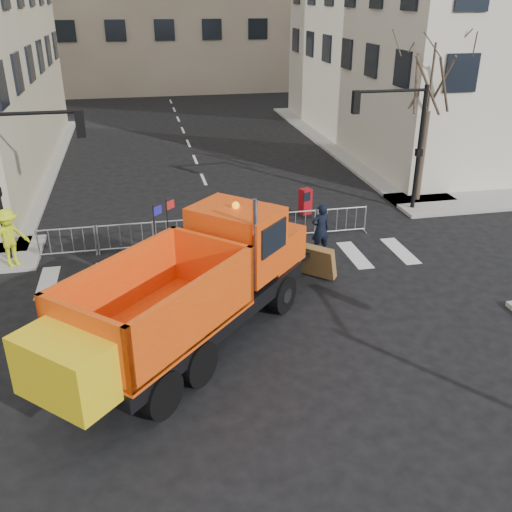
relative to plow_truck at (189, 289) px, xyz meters
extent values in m
plane|color=black|center=(2.20, -0.69, -1.78)|extent=(120.00, 120.00, 0.00)
cube|color=gray|center=(2.20, 7.81, -1.71)|extent=(64.00, 5.00, 0.15)
cylinder|color=black|center=(10.70, 8.81, 0.92)|extent=(0.18, 0.18, 5.40)
cube|color=black|center=(0.16, 0.17, -0.78)|extent=(7.01, 7.19, 0.48)
cylinder|color=black|center=(1.26, 2.93, -1.20)|extent=(1.07, 1.10, 1.16)
cylinder|color=black|center=(2.86, 1.40, -1.20)|extent=(1.07, 1.10, 1.16)
cylinder|color=black|center=(-1.59, -0.06, -1.20)|extent=(1.07, 1.10, 1.16)
cylinder|color=black|center=(0.02, -1.59, -1.20)|extent=(1.07, 1.10, 1.16)
cylinder|color=black|center=(-2.53, -1.05, -1.20)|extent=(1.07, 1.10, 1.16)
cylinder|color=black|center=(-0.93, -2.58, -1.20)|extent=(1.07, 1.10, 1.16)
cube|color=#EC480D|center=(2.50, 2.62, -0.04)|extent=(2.77, 2.75, 1.06)
cube|color=#EC480D|center=(1.55, 1.63, 0.59)|extent=(2.93, 2.90, 1.90)
cylinder|color=silver|center=(1.81, 0.29, 0.96)|extent=(0.15, 0.15, 2.54)
cube|color=#EC480D|center=(-0.86, -0.90, 0.33)|extent=(5.12, 5.19, 1.74)
cube|color=yellow|center=(-2.82, -2.96, 0.01)|extent=(2.26, 2.22, 1.37)
cube|color=brown|center=(3.73, 3.93, -1.10)|extent=(2.87, 2.77, 1.19)
imported|color=black|center=(5.26, 5.18, -0.82)|extent=(0.76, 0.55, 1.94)
imported|color=black|center=(2.43, 2.58, -0.89)|extent=(0.87, 0.68, 1.78)
imported|color=black|center=(3.12, 3.26, -0.97)|extent=(1.02, 0.85, 1.63)
imported|color=#C7D819|center=(-5.52, 6.11, -0.60)|extent=(1.52, 1.45, 2.07)
cube|color=maroon|center=(5.81, 9.00, -1.08)|extent=(0.56, 0.53, 1.10)
camera|label=1|loc=(-0.95, -13.10, 6.95)|focal=40.00mm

